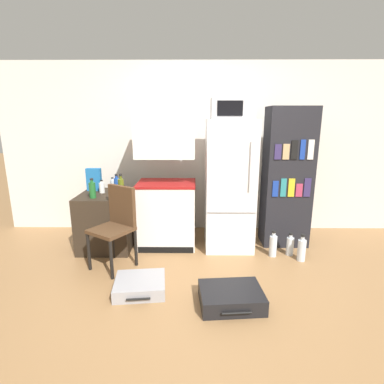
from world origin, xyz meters
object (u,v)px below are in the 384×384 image
object	(u,v)px
water_bottle_back	(302,250)
bottle_green_tall	(92,190)
refrigerator	(229,186)
suitcase_small_flat	(140,285)
bookshelf	(287,178)
chair	(117,220)
water_bottle_middle	(273,245)
suitcase_large_flat	(231,297)
bottle_olive_oil	(121,187)
bottle_clear_short	(113,184)
kitchen_hutch	(166,183)
cereal_box	(94,180)
microwave	(232,109)
water_bottle_front	(290,246)
side_table	(107,220)
bottle_blue_soda	(117,185)
bottle_milk_white	(102,187)

from	to	relation	value
water_bottle_back	bottle_green_tall	bearing A→B (deg)	175.63
refrigerator	suitcase_small_flat	bearing A→B (deg)	-131.58
bookshelf	suitcase_small_flat	xyz separation A→B (m)	(-1.74, -1.22, -0.84)
suitcase_small_flat	chair	bearing A→B (deg)	115.39
suitcase_small_flat	water_bottle_middle	xyz separation A→B (m)	(1.50, 0.79, 0.08)
suitcase_large_flat	bottle_olive_oil	bearing A→B (deg)	133.12
refrigerator	bottle_clear_short	xyz separation A→B (m)	(-1.56, 0.20, -0.03)
bottle_olive_oil	suitcase_small_flat	xyz separation A→B (m)	(0.36, -0.90, -0.78)
kitchen_hutch	bottle_olive_oil	distance (m)	0.58
bottle_clear_short	suitcase_small_flat	distance (m)	1.60
bottle_olive_oil	cereal_box	world-z (taller)	cereal_box
microwave	water_bottle_middle	bearing A→B (deg)	-31.03
cereal_box	bookshelf	bearing A→B (deg)	-0.60
water_bottle_front	water_bottle_back	distance (m)	0.18
bottle_green_tall	chair	world-z (taller)	bottle_green_tall
bottle_green_tall	cereal_box	bearing A→B (deg)	104.90
side_table	bottle_olive_oil	bearing A→B (deg)	-33.79
kitchen_hutch	refrigerator	size ratio (longest dim) A/B	1.11
refrigerator	bottle_blue_soda	xyz separation A→B (m)	(-1.45, 0.01, 0.00)
bottle_olive_oil	suitcase_large_flat	bearing A→B (deg)	-42.05
bookshelf	chair	size ratio (longest dim) A/B	1.95
microwave	chair	bearing A→B (deg)	-157.39
kitchen_hutch	water_bottle_front	xyz separation A→B (m)	(1.55, -0.31, -0.72)
microwave	water_bottle_back	world-z (taller)	microwave
side_table	bottle_clear_short	world-z (taller)	bottle_clear_short
bottle_blue_soda	water_bottle_back	xyz separation A→B (m)	(2.28, -0.44, -0.69)
side_table	water_bottle_middle	size ratio (longest dim) A/B	2.16
bottle_blue_soda	bottle_green_tall	xyz separation A→B (m)	(-0.23, -0.25, -0.00)
bookshelf	water_bottle_front	xyz separation A→B (m)	(-0.02, -0.39, -0.78)
bottle_milk_white	suitcase_large_flat	distance (m)	2.16
refrigerator	water_bottle_middle	size ratio (longest dim) A/B	4.94
bookshelf	bottle_green_tall	size ratio (longest dim) A/B	7.49
cereal_box	bottle_milk_white	bearing A→B (deg)	-41.86
kitchen_hutch	water_bottle_back	bearing A→B (deg)	-15.77
side_table	bottle_green_tall	xyz separation A→B (m)	(-0.09, -0.20, 0.46)
side_table	chair	distance (m)	0.61
chair	kitchen_hutch	bearing A→B (deg)	81.69
side_table	bookshelf	xyz separation A→B (m)	(2.35, 0.15, 0.54)
bottle_milk_white	suitcase_large_flat	xyz separation A→B (m)	(1.54, -1.33, -0.72)
chair	water_bottle_middle	xyz separation A→B (m)	(1.85, 0.24, -0.40)
cereal_box	water_bottle_middle	bearing A→B (deg)	-11.13
bottle_blue_soda	bottle_green_tall	world-z (taller)	bottle_blue_soda
refrigerator	water_bottle_middle	distance (m)	0.92
bottle_olive_oil	suitcase_small_flat	distance (m)	1.24
bookshelf	water_bottle_back	xyz separation A→B (m)	(0.07, -0.54, -0.76)
chair	water_bottle_middle	bearing A→B (deg)	40.23
water_bottle_front	water_bottle_back	size ratio (longest dim) A/B	0.87
bottle_milk_white	water_bottle_back	world-z (taller)	bottle_milk_white
refrigerator	suitcase_small_flat	distance (m)	1.66
water_bottle_front	chair	bearing A→B (deg)	-172.57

